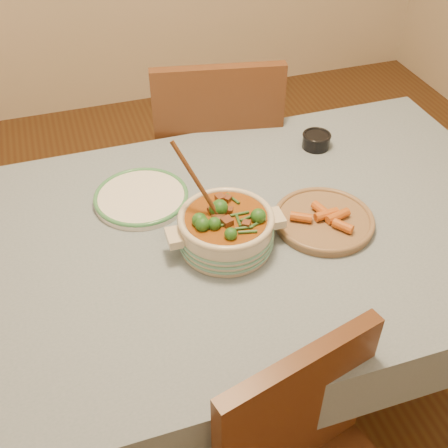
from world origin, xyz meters
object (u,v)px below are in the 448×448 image
stew_casserole (226,227)px  fried_plate (324,219)px  white_plate (141,197)px  dining_table (253,250)px  chair_far (216,155)px  condiment_bowl (316,140)px

stew_casserole → fried_plate: stew_casserole is taller
white_plate → fried_plate: size_ratio=1.30×
dining_table → white_plate: (-0.28, 0.22, 0.10)m
stew_casserole → chair_far: (0.19, 0.71, -0.26)m
fried_plate → chair_far: size_ratio=0.29×
condiment_bowl → fried_plate: bearing=-112.0°
condiment_bowl → chair_far: 0.48m
dining_table → stew_casserole: 0.19m
dining_table → condiment_bowl: bearing=43.3°
dining_table → condiment_bowl: (0.34, 0.32, 0.12)m
condiment_bowl → dining_table: bearing=-136.7°
dining_table → fried_plate: 0.23m
stew_casserole → condiment_bowl: stew_casserole is taller
condiment_bowl → stew_casserole: bearing=-140.1°
fried_plate → condiment_bowl: bearing=68.0°
chair_far → dining_table: bearing=93.3°
stew_casserole → fried_plate: (0.30, -0.00, -0.05)m
white_plate → condiment_bowl: condiment_bowl is taller
stew_casserole → white_plate: size_ratio=0.87×
chair_far → fried_plate: bearing=109.2°
condiment_bowl → chair_far: bearing=127.2°
stew_casserole → chair_far: size_ratio=0.33×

